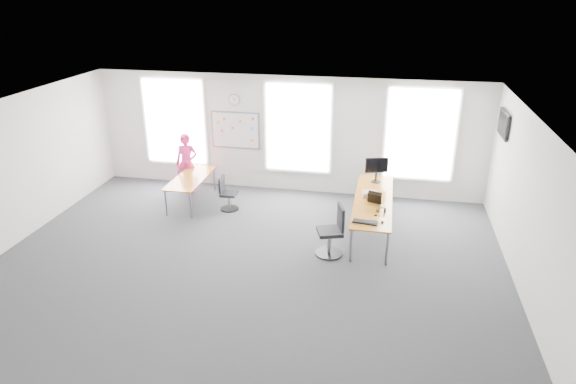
% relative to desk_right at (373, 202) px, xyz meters
% --- Properties ---
extents(floor, '(10.00, 10.00, 0.00)m').
position_rel_desk_right_xyz_m(floor, '(-2.32, -1.98, -0.69)').
color(floor, '#242428').
rests_on(floor, ground).
extents(ceiling, '(10.00, 10.00, 0.00)m').
position_rel_desk_right_xyz_m(ceiling, '(-2.32, -1.98, 2.31)').
color(ceiling, silver).
rests_on(ceiling, ground).
extents(wall_back, '(10.00, 0.00, 10.00)m').
position_rel_desk_right_xyz_m(wall_back, '(-2.32, 2.02, 0.81)').
color(wall_back, white).
rests_on(wall_back, ground).
extents(wall_front, '(10.00, 0.00, 10.00)m').
position_rel_desk_right_xyz_m(wall_front, '(-2.32, -5.98, 0.81)').
color(wall_front, white).
rests_on(wall_front, ground).
extents(wall_left, '(0.00, 10.00, 10.00)m').
position_rel_desk_right_xyz_m(wall_left, '(-7.32, -1.98, 0.81)').
color(wall_left, white).
rests_on(wall_left, ground).
extents(wall_right, '(0.00, 10.00, 10.00)m').
position_rel_desk_right_xyz_m(wall_right, '(2.68, -1.98, 0.81)').
color(wall_right, white).
rests_on(wall_right, ground).
extents(window_left, '(1.60, 0.06, 2.20)m').
position_rel_desk_right_xyz_m(window_left, '(-5.32, 1.99, 1.01)').
color(window_left, silver).
rests_on(window_left, wall_back).
extents(window_mid, '(1.60, 0.06, 2.20)m').
position_rel_desk_right_xyz_m(window_mid, '(-2.02, 1.99, 1.01)').
color(window_mid, silver).
rests_on(window_mid, wall_back).
extents(window_right, '(1.60, 0.06, 2.20)m').
position_rel_desk_right_xyz_m(window_right, '(0.98, 1.99, 1.01)').
color(window_right, silver).
rests_on(window_right, wall_back).
extents(desk_right, '(0.81, 3.04, 0.74)m').
position_rel_desk_right_xyz_m(desk_right, '(0.00, 0.00, 0.00)').
color(desk_right, '#AA641D').
rests_on(desk_right, ground).
extents(desk_left, '(0.73, 1.83, 0.67)m').
position_rel_desk_right_xyz_m(desk_left, '(-4.47, 0.71, -0.08)').
color(desk_left, '#AA641D').
rests_on(desk_left, ground).
extents(chair_right, '(0.60, 0.60, 1.05)m').
position_rel_desk_right_xyz_m(chair_right, '(-0.74, -1.23, -0.23)').
color(chair_right, black).
rests_on(chair_right, ground).
extents(chair_left, '(0.44, 0.44, 0.83)m').
position_rel_desk_right_xyz_m(chair_left, '(-3.48, 0.49, -0.33)').
color(chair_left, black).
rests_on(chair_left, ground).
extents(person, '(0.61, 0.45, 1.56)m').
position_rel_desk_right_xyz_m(person, '(-4.82, 1.38, 0.09)').
color(person, '#E02574').
rests_on(person, ground).
extents(whiteboard, '(1.20, 0.03, 0.90)m').
position_rel_desk_right_xyz_m(whiteboard, '(-3.67, 1.99, 0.86)').
color(whiteboard, white).
rests_on(whiteboard, wall_back).
extents(wall_clock, '(0.30, 0.04, 0.30)m').
position_rel_desk_right_xyz_m(wall_clock, '(-3.67, 1.99, 1.66)').
color(wall_clock, gray).
rests_on(wall_clock, wall_back).
extents(tv, '(0.06, 0.90, 0.55)m').
position_rel_desk_right_xyz_m(tv, '(2.63, 1.02, 1.61)').
color(tv, black).
rests_on(tv, wall_right).
extents(keyboard, '(0.52, 0.26, 0.02)m').
position_rel_desk_right_xyz_m(keyboard, '(-0.10, -1.18, 0.06)').
color(keyboard, black).
rests_on(keyboard, desk_right).
extents(mouse, '(0.07, 0.11, 0.04)m').
position_rel_desk_right_xyz_m(mouse, '(0.22, -1.12, 0.07)').
color(mouse, black).
rests_on(mouse, desk_right).
extents(lens_cap, '(0.08, 0.08, 0.01)m').
position_rel_desk_right_xyz_m(lens_cap, '(0.08, -0.81, 0.05)').
color(lens_cap, black).
rests_on(lens_cap, desk_right).
extents(headphones, '(0.19, 0.10, 0.11)m').
position_rel_desk_right_xyz_m(headphones, '(0.18, -0.62, 0.10)').
color(headphones, black).
rests_on(headphones, desk_right).
extents(laptop_sleeve, '(0.31, 0.25, 0.25)m').
position_rel_desk_right_xyz_m(laptop_sleeve, '(0.03, -0.18, 0.17)').
color(laptop_sleeve, black).
rests_on(laptop_sleeve, desk_right).
extents(paper_stack, '(0.35, 0.29, 0.11)m').
position_rel_desk_right_xyz_m(paper_stack, '(-0.09, 0.19, 0.10)').
color(paper_stack, beige).
rests_on(paper_stack, desk_right).
extents(monitor, '(0.53, 0.22, 0.60)m').
position_rel_desk_right_xyz_m(monitor, '(0.01, 1.08, 0.41)').
color(monitor, black).
rests_on(monitor, desk_right).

